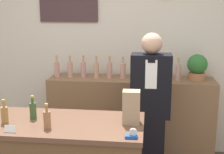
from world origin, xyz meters
TOP-DOWN VIEW (x-y plane):
  - back_wall at (-0.00, 2.00)m, footprint 5.20×0.09m
  - back_shelf at (0.23, 1.72)m, footprint 1.96×0.44m
  - shopkeeper at (0.46, 1.17)m, footprint 0.40×0.25m
  - potted_plant at (1.00, 1.74)m, footprint 0.23×0.23m
  - paper_bag at (0.31, 0.51)m, footprint 0.14×0.12m
  - tape_dispenser at (0.33, 0.21)m, footprint 0.09×0.06m
  - price_card_right at (-0.59, 0.20)m, footprint 0.09×0.02m
  - counter_bottle_1 at (-0.72, 0.39)m, footprint 0.06×0.06m
  - counter_bottle_2 at (-0.53, 0.51)m, footprint 0.06×0.06m
  - counter_bottle_3 at (-0.34, 0.32)m, footprint 0.06×0.06m
  - shelf_bottle_0 at (-0.67, 1.71)m, footprint 0.06×0.06m
  - shelf_bottle_1 at (-0.51, 1.71)m, footprint 0.06×0.06m
  - shelf_bottle_2 at (-0.35, 1.73)m, footprint 0.06×0.06m
  - shelf_bottle_3 at (-0.19, 1.72)m, footprint 0.06×0.06m
  - shelf_bottle_4 at (-0.03, 1.72)m, footprint 0.06×0.06m
  - shelf_bottle_5 at (0.13, 1.72)m, footprint 0.06×0.06m
  - shelf_bottle_6 at (0.29, 1.73)m, footprint 0.06×0.06m
  - shelf_bottle_7 at (0.46, 1.72)m, footprint 0.06×0.06m
  - shelf_bottle_8 at (0.62, 1.73)m, footprint 0.06×0.06m
  - shelf_bottle_9 at (0.78, 1.71)m, footprint 0.06×0.06m

SIDE VIEW (x-z plane):
  - back_shelf at x=0.23m, z-range 0.00..1.00m
  - shopkeeper at x=0.46m, z-range 0.00..1.59m
  - tape_dispenser at x=0.33m, z-range 0.89..0.97m
  - price_card_right at x=-0.59m, z-range 0.91..0.96m
  - counter_bottle_1 at x=-0.72m, z-range 0.88..1.08m
  - counter_bottle_2 at x=-0.53m, z-range 0.88..1.08m
  - counter_bottle_3 at x=-0.34m, z-range 0.88..1.08m
  - paper_bag at x=0.31m, z-range 0.91..1.18m
  - shelf_bottle_0 at x=-0.67m, z-range 0.97..1.23m
  - shelf_bottle_1 at x=-0.51m, z-range 0.97..1.23m
  - shelf_bottle_2 at x=-0.35m, z-range 0.97..1.23m
  - shelf_bottle_3 at x=-0.19m, z-range 0.97..1.23m
  - shelf_bottle_4 at x=-0.03m, z-range 0.97..1.23m
  - shelf_bottle_5 at x=0.13m, z-range 0.97..1.23m
  - shelf_bottle_6 at x=0.29m, z-range 0.97..1.23m
  - shelf_bottle_7 at x=0.46m, z-range 0.97..1.23m
  - shelf_bottle_8 at x=0.62m, z-range 0.97..1.23m
  - shelf_bottle_9 at x=0.78m, z-range 0.97..1.23m
  - potted_plant at x=1.00m, z-range 1.01..1.31m
  - back_wall at x=0.00m, z-range 0.01..2.71m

